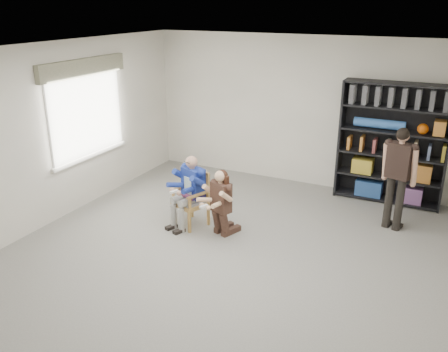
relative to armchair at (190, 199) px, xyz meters
The scene contains 8 objects.
room_shell 1.62m from the armchair, 43.92° to the right, with size 6.00×7.00×2.80m, color white, non-canonical shape.
floor 1.38m from the armchair, 43.92° to the right, with size 6.00×7.00×0.01m, color slate.
window_left 2.34m from the armchair, behind, with size 0.16×2.00×1.75m, color white, non-canonical shape.
armchair is the anchor object (origin of this frame).
seated_man 0.13m from the armchair, ahead, with size 0.50×0.69×1.15m, color navy, non-canonical shape.
kneeling_woman 0.60m from the armchair, 11.69° to the right, with size 0.44×0.71×1.05m, color #322319, non-canonical shape.
bookshelf 3.60m from the armchair, 41.97° to the left, with size 1.80×0.38×2.10m, color black, non-canonical shape.
standing_man 3.18m from the armchair, 23.86° to the left, with size 0.50×0.28×1.63m, color black, non-canonical shape.
Camera 1 is at (2.55, -4.99, 3.37)m, focal length 38.00 mm.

